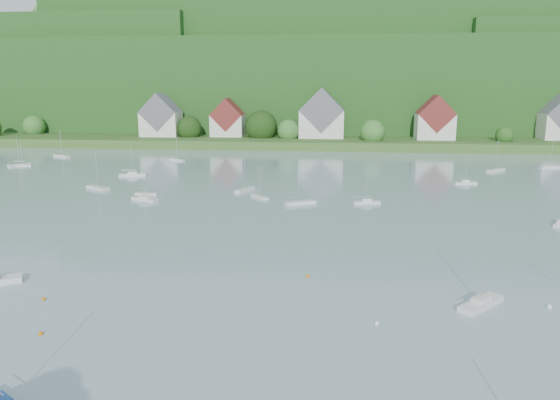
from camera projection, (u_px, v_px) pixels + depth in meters
name	position (u px, v px, depth m)	size (l,w,h in m)	color
far_shore_strip	(309.00, 138.00, 208.53)	(600.00, 60.00, 3.00)	#31501E
forested_ridge	(317.00, 82.00, 270.52)	(620.00, 181.22, 69.89)	#173E13
village_building_0	(161.00, 119.00, 199.76)	(14.00, 10.40, 16.00)	beige
village_building_1	(228.00, 121.00, 199.33)	(12.00, 9.36, 14.00)	beige
village_building_2	(322.00, 117.00, 194.48)	(16.00, 11.44, 18.00)	beige
village_building_3	(435.00, 121.00, 188.66)	(13.00, 10.40, 15.50)	beige
near_sailboat_3	(481.00, 303.00, 54.85)	(5.54, 5.72, 8.40)	silver
mooring_buoy_1	(377.00, 324.00, 50.92)	(0.43, 0.43, 0.43)	white
mooring_buoy_2	(308.00, 277.00, 63.33)	(0.45, 0.45, 0.45)	#D17004
mooring_buoy_3	(44.00, 300.00, 56.66)	(0.40, 0.40, 0.40)	#D17004
mooring_buoy_4	(549.00, 308.00, 54.60)	(0.50, 0.50, 0.50)	white
mooring_buoy_5	(41.00, 335.00, 48.83)	(0.43, 0.43, 0.43)	#D17004
far_sailboat_cluster	(318.00, 178.00, 127.10)	(187.82, 73.85, 8.71)	silver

